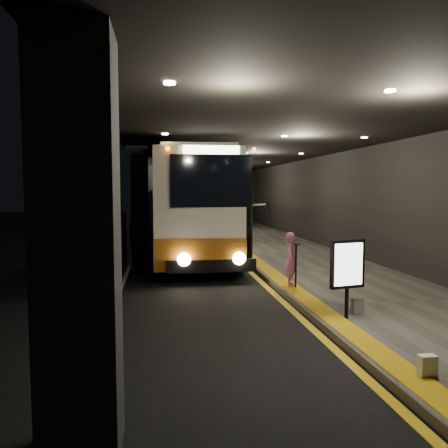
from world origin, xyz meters
TOP-DOWN VIEW (x-y plane):
  - ground at (0.00, 0.00)m, footprint 90.00×90.00m
  - lane_line_white at (-1.80, 5.00)m, footprint 0.12×50.00m
  - kerb_stripe_yellow at (2.35, 5.00)m, footprint 0.18×50.00m
  - sidewalk at (4.75, 5.00)m, footprint 4.50×50.00m
  - tactile_strip at (2.85, 5.00)m, footprint 0.50×50.00m
  - terminal_wall at (7.00, 5.00)m, footprint 0.10×50.00m
  - support_columns at (-1.50, 4.00)m, footprint 0.80×24.80m
  - canopy at (2.50, 5.00)m, footprint 9.00×50.00m
  - coach_main at (0.80, 6.20)m, footprint 3.34×13.14m
  - coach_second at (0.90, 17.08)m, footprint 2.41×11.00m
  - coach_third at (0.79, 30.98)m, footprint 2.94×11.12m
  - passenger_boarding at (2.89, -1.17)m, footprint 0.50×0.63m
  - bag_polka at (3.49, -4.01)m, footprint 0.29×0.18m
  - bag_plain at (3.08, -7.11)m, footprint 0.25×0.14m
  - info_sign at (3.12, -4.29)m, footprint 0.78×0.26m
  - stanchion_post at (2.96, -1.38)m, footprint 0.05×0.05m

SIDE VIEW (x-z plane):
  - ground at x=0.00m, z-range 0.00..0.00m
  - lane_line_white at x=-1.80m, z-range 0.00..0.01m
  - kerb_stripe_yellow at x=2.35m, z-range 0.00..0.01m
  - sidewalk at x=4.75m, z-range 0.00..0.15m
  - tactile_strip at x=2.85m, z-range 0.15..0.16m
  - bag_plain at x=3.08m, z-range 0.15..0.46m
  - bag_polka at x=3.49m, z-range 0.15..0.48m
  - stanchion_post at x=2.96m, z-range 0.15..1.33m
  - passenger_boarding at x=2.89m, z-range 0.15..1.64m
  - info_sign at x=3.12m, z-range 0.43..2.07m
  - coach_second at x=0.90m, z-range -0.07..3.38m
  - coach_third at x=0.79m, z-range -0.07..3.39m
  - coach_main at x=0.80m, z-range -0.08..3.98m
  - support_columns at x=-1.50m, z-range 0.00..4.40m
  - terminal_wall at x=7.00m, z-range 0.00..6.00m
  - canopy at x=2.50m, z-range 4.40..4.80m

